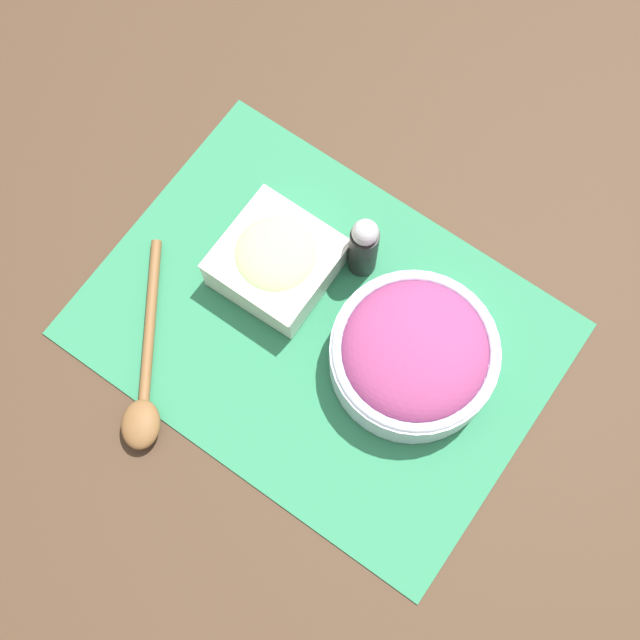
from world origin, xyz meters
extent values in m
plane|color=#422D1E|center=(0.00, 0.00, 0.00)|extent=(3.00, 3.00, 0.00)
cube|color=#2D7A51|center=(0.00, 0.00, 0.00)|extent=(0.51, 0.37, 0.00)
cube|color=silver|center=(0.08, -0.03, 0.03)|extent=(0.12, 0.12, 0.05)
cube|color=silver|center=(0.08, -0.03, 0.05)|extent=(0.12, 0.12, 0.00)
ellipsoid|color=#A8CC7F|center=(0.08, -0.03, 0.05)|extent=(0.09, 0.09, 0.03)
cylinder|color=silver|center=(-0.11, -0.03, 0.03)|extent=(0.18, 0.18, 0.05)
torus|color=silver|center=(-0.11, -0.03, 0.05)|extent=(0.18, 0.18, 0.01)
ellipsoid|color=#93386B|center=(-0.11, -0.03, 0.05)|extent=(0.16, 0.16, 0.05)
cylinder|color=brown|center=(0.16, 0.11, 0.01)|extent=(0.12, 0.17, 0.01)
ellipsoid|color=brown|center=(0.09, 0.20, 0.02)|extent=(0.07, 0.07, 0.02)
cylinder|color=black|center=(0.01, -0.09, 0.04)|extent=(0.03, 0.03, 0.08)
sphere|color=#B2B2B7|center=(0.01, -0.09, 0.09)|extent=(0.03, 0.03, 0.03)
camera|label=1|loc=(-0.18, 0.25, 0.96)|focal=50.00mm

